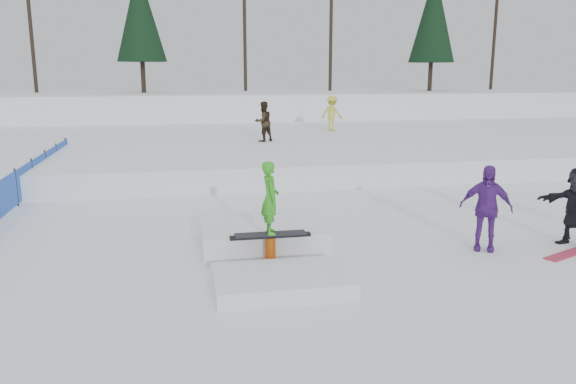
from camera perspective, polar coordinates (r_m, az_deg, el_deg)
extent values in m
plane|color=white|center=(11.10, -0.55, -7.82)|extent=(120.00, 120.00, 0.00)
cube|color=white|center=(40.39, -8.48, 8.37)|extent=(60.00, 14.00, 2.40)
cube|color=white|center=(26.55, -6.93, 4.74)|extent=(50.00, 18.00, 0.80)
cube|color=blue|center=(17.77, -25.88, 0.42)|extent=(0.03, 16.00, 0.95)
cylinder|color=black|center=(17.77, -25.88, 0.42)|extent=(0.05, 0.05, 1.10)
cylinder|color=black|center=(19.58, -24.52, 1.53)|extent=(0.05, 0.05, 1.10)
cylinder|color=black|center=(21.41, -23.38, 2.46)|extent=(0.05, 0.05, 1.10)
cylinder|color=black|center=(23.25, -22.43, 3.23)|extent=(0.05, 0.05, 1.10)
cylinder|color=black|center=(25.10, -21.61, 3.89)|extent=(0.05, 0.05, 1.10)
cylinder|color=black|center=(41.43, -24.79, 16.10)|extent=(0.24, 0.24, 10.00)
cylinder|color=black|center=(38.82, -14.49, 11.22)|extent=(0.30, 0.30, 2.00)
cone|color=black|center=(38.98, -14.82, 17.07)|extent=(3.20, 3.20, 5.95)
cylinder|color=black|center=(41.19, -4.43, 16.82)|extent=(0.24, 0.24, 9.50)
cylinder|color=black|center=(41.31, 4.38, 15.76)|extent=(0.24, 0.24, 8.00)
cylinder|color=black|center=(42.24, 14.24, 11.28)|extent=(0.30, 0.30, 2.00)
cone|color=black|center=(42.41, 14.55, 16.89)|extent=(3.20, 3.20, 6.30)
cylinder|color=black|center=(46.98, 20.35, 16.16)|extent=(0.24, 0.24, 10.50)
imported|color=black|center=(24.45, -2.52, 7.16)|extent=(1.04, 0.96, 1.72)
imported|color=gold|center=(28.96, 4.49, 7.97)|extent=(1.29, 1.26, 1.77)
imported|color=#5B2588|center=(12.74, 19.45, -1.53)|extent=(1.17, 0.93, 1.86)
cube|color=#AD2741|center=(13.32, 26.56, -5.65)|extent=(1.40, 0.81, 0.03)
cube|color=white|center=(12.37, -2.77, -4.40)|extent=(2.60, 2.20, 0.54)
cube|color=white|center=(10.07, -0.66, -9.05)|extent=(2.40, 1.60, 0.30)
cylinder|color=#B95511|center=(11.22, -1.78, -7.44)|extent=(0.44, 0.44, 0.06)
cylinder|color=#B95511|center=(11.14, -1.79, -6.13)|extent=(0.20, 0.20, 0.60)
cube|color=black|center=(11.04, -1.80, -4.50)|extent=(1.60, 0.16, 0.06)
cube|color=black|center=(11.02, -1.80, -4.28)|extent=(1.40, 0.28, 0.03)
imported|color=green|center=(10.84, -1.83, -0.59)|extent=(0.34, 0.52, 1.42)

